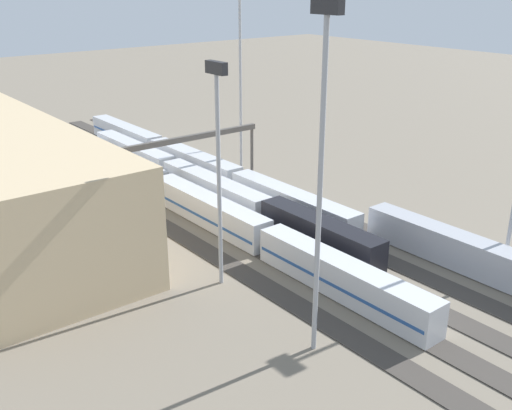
% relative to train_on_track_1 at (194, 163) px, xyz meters
% --- Properties ---
extents(ground_plane, '(400.00, 400.00, 0.00)m').
position_rel_train_on_track_1_xyz_m(ground_plane, '(-20.67, 5.00, -2.00)').
color(ground_plane, '#756B5B').
extents(track_bed_0, '(140.00, 2.80, 0.12)m').
position_rel_train_on_track_1_xyz_m(track_bed_0, '(-20.67, -5.00, -1.94)').
color(track_bed_0, '#3D3833').
rests_on(track_bed_0, ground_plane).
extents(track_bed_1, '(140.00, 2.80, 0.12)m').
position_rel_train_on_track_1_xyz_m(track_bed_1, '(-20.67, 0.00, -1.94)').
color(track_bed_1, '#3D3833').
rests_on(track_bed_1, ground_plane).
extents(track_bed_2, '(140.00, 2.80, 0.12)m').
position_rel_train_on_track_1_xyz_m(track_bed_2, '(-20.67, 5.00, -1.94)').
color(track_bed_2, '#3D3833').
rests_on(track_bed_2, ground_plane).
extents(track_bed_3, '(140.00, 2.80, 0.12)m').
position_rel_train_on_track_1_xyz_m(track_bed_3, '(-20.67, 10.00, -1.94)').
color(track_bed_3, '#3D3833').
rests_on(track_bed_3, ground_plane).
extents(track_bed_4, '(140.00, 2.80, 0.12)m').
position_rel_train_on_track_1_xyz_m(track_bed_4, '(-20.67, 15.00, -1.94)').
color(track_bed_4, '#3D3833').
rests_on(track_bed_4, ground_plane).
extents(train_on_track_1, '(71.40, 3.06, 3.80)m').
position_rel_train_on_track_1_xyz_m(train_on_track_1, '(0.00, 0.00, 0.00)').
color(train_on_track_1, silver).
rests_on(train_on_track_1, ground_plane).
extents(train_on_track_3, '(95.60, 3.06, 3.80)m').
position_rel_train_on_track_1_xyz_m(train_on_track_3, '(-6.85, 10.00, -0.01)').
color(train_on_track_3, silver).
rests_on(train_on_track_3, ground_plane).
extents(train_on_track_2, '(66.40, 3.00, 4.40)m').
position_rel_train_on_track_1_xyz_m(train_on_track_2, '(-11.40, 5.00, 0.11)').
color(train_on_track_2, black).
rests_on(train_on_track_2, ground_plane).
extents(light_mast_1, '(2.80, 0.70, 29.41)m').
position_rel_train_on_track_1_xyz_m(light_mast_1, '(-48.07, 18.71, 16.53)').
color(light_mast_1, '#9EA0A5').
rests_on(light_mast_1, ground_plane).
extents(light_mast_2, '(2.80, 0.70, 31.34)m').
position_rel_train_on_track_1_xyz_m(light_mast_2, '(-1.06, -8.99, 17.57)').
color(light_mast_2, '#9EA0A5').
rests_on(light_mast_2, ground_plane).
extents(light_mast_3, '(2.80, 0.70, 23.35)m').
position_rel_train_on_track_1_xyz_m(light_mast_3, '(-33.11, 18.07, 13.21)').
color(light_mast_3, '#9EA0A5').
rests_on(light_mast_3, ground_plane).
extents(signal_gantry, '(0.70, 25.00, 8.80)m').
position_rel_train_on_track_1_xyz_m(signal_gantry, '(-6.48, 5.00, 5.42)').
color(signal_gantry, '#4C4742').
rests_on(signal_gantry, ground_plane).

